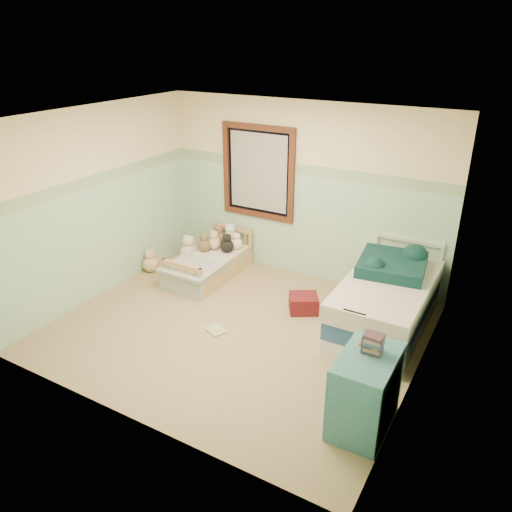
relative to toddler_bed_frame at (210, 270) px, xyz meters
The scene contains 30 objects.
floor 1.53m from the toddler_bed_frame, 43.37° to the right, with size 4.20×3.60×0.02m, color #917F59.
ceiling 2.86m from the toddler_bed_frame, 43.37° to the right, with size 4.20×3.60×0.02m, color silver.
wall_back 1.77m from the toddler_bed_frame, 34.01° to the left, with size 4.20×0.04×2.50m, color beige.
wall_front 3.27m from the toddler_bed_frame, 68.69° to the right, with size 4.20×0.04×2.50m, color beige.
wall_left 1.85m from the toddler_bed_frame, 133.27° to the right, with size 0.04×3.60×2.50m, color beige.
wall_right 3.57m from the toddler_bed_frame, 18.10° to the right, with size 0.04×3.60×2.50m, color beige.
wainscot_mint 1.49m from the toddler_bed_frame, 33.47° to the left, with size 4.20×0.01×1.50m, color #93BC9B.
border_strip 2.00m from the toddler_bed_frame, 33.47° to the left, with size 4.20×0.01×0.15m, color #417951.
window_frame 1.59m from the toddler_bed_frame, 59.90° to the left, with size 1.16×0.06×1.36m, color #35180D.
window_blinds 1.60m from the toddler_bed_frame, 60.25° to the left, with size 0.92×0.01×1.12m, color #B9B9B3.
toddler_bed_frame is the anchor object (origin of this frame).
toddler_mattress 0.15m from the toddler_bed_frame, ahead, with size 0.62×1.30×0.12m, color silver.
patchwork_quilt 0.48m from the toddler_bed_frame, 90.00° to the right, with size 0.74×0.68×0.03m, color #7090C6.
plush_bed_brown 0.61m from the toddler_bed_frame, 106.70° to the left, with size 0.20×0.20×0.20m, color brown.
plush_bed_white 0.60m from the toddler_bed_frame, 84.29° to the left, with size 0.24×0.24×0.24m, color silver.
plush_bed_tan 0.43m from the toddler_bed_frame, 109.65° to the left, with size 0.20×0.20×0.20m, color #E1B881.
plush_bed_dark 0.44m from the toddler_bed_frame, 65.10° to the left, with size 0.20×0.20×0.20m, color black.
plush_floor_cream 0.61m from the toddler_bed_frame, 155.86° to the left, with size 0.29×0.29×0.29m, color #F8EDCE.
plush_floor_tan 0.91m from the toddler_bed_frame, 157.93° to the right, with size 0.24×0.24×0.24m, color #E1B881.
twin_bed_frame 2.67m from the toddler_bed_frame, ahead, with size 0.90×1.81×0.22m, color white.
twin_boxspring 2.68m from the toddler_bed_frame, ahead, with size 0.90×1.81×0.22m, color navy.
twin_mattress 2.71m from the toddler_bed_frame, ahead, with size 0.94×1.84×0.22m, color silver.
teal_blanket 2.69m from the toddler_bed_frame, ahead, with size 0.77×0.81×0.14m, color #0D3537.
dresser 3.51m from the toddler_bed_frame, 31.91° to the right, with size 0.47×0.75×0.75m, color #2A6A72.
book_stack 3.53m from the toddler_bed_frame, 30.77° to the right, with size 0.17×0.14×0.17m, color #482F33.
red_pillow 1.66m from the toddler_bed_frame, ahead, with size 0.36×0.31×0.22m, color maroon.
floor_book 1.53m from the toddler_bed_frame, 52.82° to the right, with size 0.24×0.19×0.02m, color yellow.
extra_plush_0 0.38m from the toddler_bed_frame, 142.69° to the left, with size 0.19×0.19×0.19m, color brown.
extra_plush_1 0.57m from the toddler_bed_frame, 67.03° to the left, with size 0.18×0.18×0.18m, color #F8EDCE.
extra_plush_2 0.49m from the toddler_bed_frame, 70.98° to the left, with size 0.19×0.19×0.19m, color #E1B881.
Camera 1 is at (2.78, -4.37, 3.31)m, focal length 34.98 mm.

